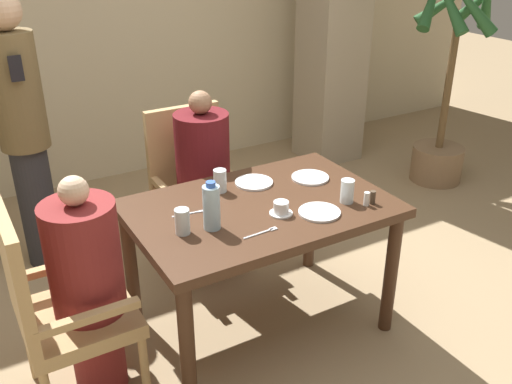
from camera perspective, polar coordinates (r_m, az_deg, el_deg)
ground_plane at (r=3.24m, az=0.39°, el=-13.09°), size 16.00×16.00×0.00m
wall_back at (r=4.80m, az=-15.07°, el=17.39°), size 8.00×0.06×2.80m
pillar_stone at (r=5.10m, az=7.86°, el=17.88°), size 0.47×0.47×2.70m
dining_table at (r=2.88m, az=0.43°, el=-3.01°), size 1.28×0.85×0.75m
chair_left_side at (r=2.66m, az=-19.41°, el=-10.54°), size 0.49×0.49×1.00m
diner_in_left_chair at (r=2.65m, az=-16.41°, el=-9.10°), size 0.32×0.32×1.10m
chair_far_side at (r=3.58m, az=-6.22°, el=0.76°), size 0.49×0.49×1.00m
diner_in_far_chair at (r=3.43m, az=-5.25°, el=0.91°), size 0.32×0.32×1.16m
standing_host at (r=3.65m, az=-22.26°, el=5.90°), size 0.29×0.32×1.69m
potted_palm at (r=4.91m, az=18.48°, el=8.76°), size 0.75×0.76×1.80m
plate_main_left at (r=3.05m, az=-0.20°, el=0.97°), size 0.20×0.20×0.01m
plate_main_right at (r=3.12m, az=5.44°, el=1.45°), size 0.20×0.20×0.01m
plate_dessert_center at (r=2.76m, az=6.36°, el=-2.02°), size 0.20×0.20×0.01m
teacup_with_saucer at (r=2.73m, az=2.52°, el=-1.67°), size 0.11×0.11×0.07m
water_bottle at (r=2.58m, az=-4.47°, el=-1.49°), size 0.08×0.08×0.23m
glass_tall_near at (r=2.95m, az=-3.62°, el=1.14°), size 0.07×0.07×0.12m
glass_tall_mid at (r=2.87m, az=9.11°, el=0.09°), size 0.07×0.07×0.12m
glass_tall_far at (r=2.57m, az=-7.37°, el=-2.94°), size 0.07×0.07×0.12m
salt_shaker at (r=2.86m, az=11.00°, el=-0.67°), size 0.03×0.03×0.07m
pepper_shaker at (r=2.89m, az=11.59°, el=-0.53°), size 0.03×0.03×0.07m
fork_beside_plate at (r=2.59m, az=0.81°, el=-4.01°), size 0.18×0.03×0.00m
knife_beside_plate at (r=2.77m, az=-6.29°, el=-2.07°), size 0.19×0.03×0.00m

